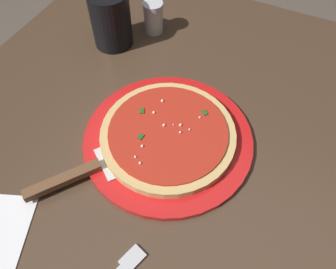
% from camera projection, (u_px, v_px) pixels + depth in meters
% --- Properties ---
extents(ground_plane, '(5.00, 5.00, 0.00)m').
position_uv_depth(ground_plane, '(159.00, 261.00, 1.23)').
color(ground_plane, brown).
extents(restaurant_table, '(1.05, 0.87, 0.76)m').
position_uv_depth(restaurant_table, '(152.00, 181.00, 0.72)').
color(restaurant_table, black).
rests_on(restaurant_table, ground_plane).
extents(serving_plate, '(0.31, 0.31, 0.01)m').
position_uv_depth(serving_plate, '(168.00, 139.00, 0.61)').
color(serving_plate, red).
rests_on(serving_plate, restaurant_table).
extents(pizza, '(0.24, 0.24, 0.02)m').
position_uv_depth(pizza, '(168.00, 134.00, 0.60)').
color(pizza, '#DBB26B').
rests_on(pizza, serving_plate).
extents(pizza_server, '(0.20, 0.17, 0.01)m').
position_uv_depth(pizza_server, '(86.00, 170.00, 0.56)').
color(pizza_server, silver).
rests_on(pizza_server, serving_plate).
extents(cup_tall_drink, '(0.09, 0.09, 0.12)m').
position_uv_depth(cup_tall_drink, '(111.00, 19.00, 0.73)').
color(cup_tall_drink, black).
rests_on(cup_tall_drink, restaurant_table).
extents(parmesan_shaker, '(0.05, 0.05, 0.07)m').
position_uv_depth(parmesan_shaker, '(153.00, 17.00, 0.77)').
color(parmesan_shaker, silver).
rests_on(parmesan_shaker, restaurant_table).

